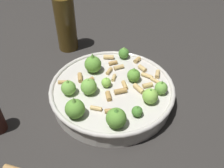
% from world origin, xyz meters
% --- Properties ---
extents(ground_plane, '(2.40, 2.40, 0.00)m').
position_xyz_m(ground_plane, '(0.00, 0.00, 0.00)').
color(ground_plane, '#2D2B28').
extents(cooking_pan, '(0.33, 0.33, 0.11)m').
position_xyz_m(cooking_pan, '(0.00, -0.00, 0.03)').
color(cooking_pan, beige).
rests_on(cooking_pan, ground).
extents(olive_oil_bottle, '(0.07, 0.07, 0.24)m').
position_xyz_m(olive_oil_bottle, '(-0.30, 0.07, 0.10)').
color(olive_oil_bottle, '#4C3814').
rests_on(olive_oil_bottle, ground).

